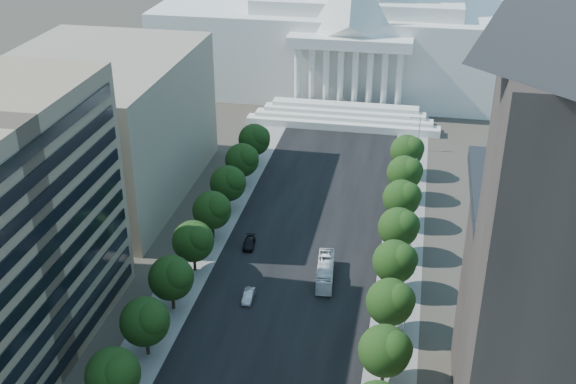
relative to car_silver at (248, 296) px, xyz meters
The scene contains 27 objects.
road_asphalt 25.95m from the car_silver, 76.28° to the left, with size 30.00×260.00×0.01m, color black.
sidewalk_left 28.30m from the car_silver, 117.02° to the left, with size 8.00×260.00×0.02m, color gray.
sidewalk_right 35.61m from the car_silver, 45.06° to the left, with size 8.00×260.00×0.02m, color gray.
capitol 121.78m from the car_silver, 87.07° to the left, with size 120.00×56.00×73.00m.
office_block_left_far 56.51m from the car_silver, 139.93° to the left, with size 38.00×52.00×30.00m, color gray.
tree_l_c 31.71m from the car_silver, 111.65° to the right, with size 7.79×7.60×9.97m.
tree_l_d 21.30m from the car_silver, 124.11° to the right, with size 7.79×7.60×9.97m.
tree_l_e 13.77m from the car_silver, 156.55° to the right, with size 7.79×7.60×9.97m.
tree_l_f 14.62m from the car_silver, 148.67° to the left, with size 7.79×7.60×9.97m.
tree_l_g 22.94m from the car_silver, 121.20° to the left, with size 7.79×7.60×9.97m.
tree_l_h 33.56m from the car_silver, 110.37° to the left, with size 7.79×7.60×9.97m.
tree_l_i 44.88m from the car_silver, 104.98° to the left, with size 7.79×7.60×9.97m.
tree_l_j 56.48m from the car_silver, 101.82° to the left, with size 7.79×7.60×9.97m.
tree_r_d 30.35m from the car_silver, 34.76° to the right, with size 7.79×7.60×9.97m.
tree_r_e 25.63m from the car_silver, 11.53° to the right, with size 7.79×7.60×9.97m.
tree_r_f 26.10m from the car_silver, 15.96° to the left, with size 7.79×7.60×9.97m.
tree_r_g 31.52m from the car_silver, 37.81° to the left, with size 7.79×7.60×9.97m.
tree_r_h 39.92m from the car_silver, 51.70° to the left, with size 7.79×7.60×9.97m.
tree_r_i 49.82m from the car_silver, 60.34° to the left, with size 7.79×7.60×9.97m.
tree_r_j 60.48m from the car_silver, 66.00° to the left, with size 7.79×7.60×9.97m.
streetlight_c 26.97m from the car_silver, 10.44° to the right, with size 2.61×0.44×9.00m.
streetlight_d 33.35m from the car_silver, 37.79° to the left, with size 2.61×0.44×9.00m.
streetlight_e 52.42m from the car_silver, 60.04° to the left, with size 2.61×0.44×9.00m.
streetlight_f 75.05m from the car_silver, 69.64° to the left, with size 2.61×0.44×9.00m.
car_silver is the anchor object (origin of this frame).
car_dark_b 17.61m from the car_silver, 103.22° to the left, with size 2.10×5.16×1.50m, color black.
city_bus 14.92m from the car_silver, 36.09° to the left, with size 2.79×11.92×3.32m, color white.
Camera 1 is at (19.80, -34.38, 72.83)m, focal length 45.00 mm.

